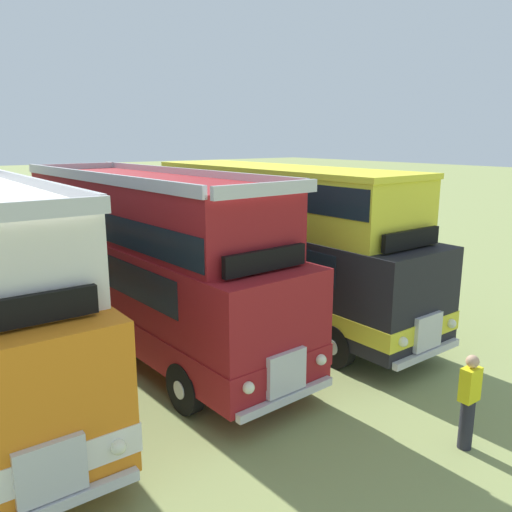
{
  "coord_description": "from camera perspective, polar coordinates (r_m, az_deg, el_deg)",
  "views": [
    {
      "loc": [
        4.64,
        -11.5,
        5.28
      ],
      "look_at": [
        12.87,
        -0.36,
        2.11
      ],
      "focal_mm": 36.24,
      "sensor_mm": 36.0,
      "label": 1
    }
  ],
  "objects": [
    {
      "name": "bus_eighth_in_row",
      "position": [
        15.11,
        2.42,
        2.17
      ],
      "size": [
        2.76,
        10.26,
        4.49
      ],
      "color": "black",
      "rests_on": "ground"
    },
    {
      "name": "bus_seventh_in_row",
      "position": [
        13.37,
        -12.03,
        -0.01
      ],
      "size": [
        3.1,
        10.45,
        4.52
      ],
      "color": "maroon",
      "rests_on": "ground"
    },
    {
      "name": "marshal_person",
      "position": [
        9.87,
        22.41,
        -14.59
      ],
      "size": [
        0.36,
        0.24,
        1.73
      ],
      "color": "#23232D",
      "rests_on": "ground"
    }
  ]
}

